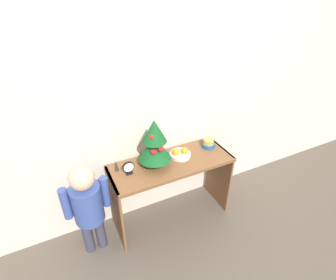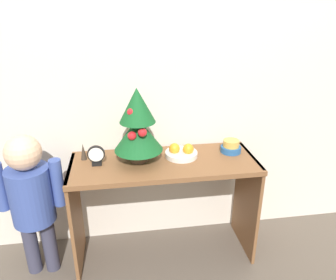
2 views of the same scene
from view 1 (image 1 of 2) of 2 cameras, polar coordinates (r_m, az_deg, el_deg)
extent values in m
plane|color=brown|center=(2.72, 2.83, -19.13)|extent=(12.00, 12.00, 0.00)
cube|color=beige|center=(2.31, -2.12, 9.89)|extent=(7.00, 0.05, 2.50)
cube|color=brown|center=(2.39, 0.75, -5.12)|extent=(1.13, 0.44, 0.03)
cube|color=brown|center=(2.47, -11.24, -14.58)|extent=(0.02, 0.40, 0.69)
cube|color=brown|center=(2.83, 10.85, -7.43)|extent=(0.02, 0.40, 0.69)
cylinder|color=#4C3828|center=(2.33, -2.79, -4.97)|extent=(0.10, 0.10, 0.05)
cylinder|color=brown|center=(2.31, -2.82, -4.07)|extent=(0.02, 0.02, 0.04)
cone|color=#145123|center=(2.24, -2.89, -1.86)|extent=(0.29, 0.29, 0.20)
cone|color=#145123|center=(2.15, -3.01, 2.00)|extent=(0.21, 0.21, 0.20)
sphere|color=red|center=(2.17, -3.14, -2.58)|extent=(0.05, 0.05, 0.05)
sphere|color=#2D4CA8|center=(2.18, -3.17, -2.65)|extent=(0.04, 0.04, 0.04)
sphere|color=red|center=(2.17, -1.59, -1.91)|extent=(0.05, 0.05, 0.05)
sphere|color=silver|center=(2.18, -3.05, 2.53)|extent=(0.05, 0.05, 0.05)
sphere|color=red|center=(2.13, -3.49, 0.71)|extent=(0.05, 0.05, 0.05)
cylinder|color=silver|center=(2.45, 2.64, -3.21)|extent=(0.20, 0.20, 0.03)
sphere|color=orange|center=(2.44, 3.64, -2.38)|extent=(0.07, 0.07, 0.07)
sphere|color=orange|center=(2.42, 1.69, -2.62)|extent=(0.07, 0.07, 0.07)
cylinder|color=#235189|center=(2.61, 8.76, -1.11)|extent=(0.13, 0.13, 0.04)
cylinder|color=gold|center=(2.58, 8.84, -0.35)|extent=(0.10, 0.10, 0.04)
cube|color=black|center=(2.27, -8.49, -7.01)|extent=(0.06, 0.04, 0.02)
cylinder|color=black|center=(2.23, -8.62, -5.80)|extent=(0.10, 0.02, 0.10)
cylinder|color=white|center=(2.23, -8.53, -5.94)|extent=(0.09, 0.00, 0.09)
cone|color=#382D23|center=(2.30, -11.19, -5.51)|extent=(0.04, 0.04, 0.10)
cylinder|color=#38384C|center=(2.55, -17.07, -19.22)|extent=(0.09, 0.09, 0.38)
cylinder|color=#38384C|center=(2.55, -14.54, -18.58)|extent=(0.09, 0.09, 0.38)
cylinder|color=#384C93|center=(2.29, -17.14, -13.10)|extent=(0.24, 0.24, 0.34)
sphere|color=#E0B28E|center=(2.11, -18.30, -7.85)|extent=(0.20, 0.20, 0.20)
cylinder|color=#384C93|center=(2.24, -21.41, -12.80)|extent=(0.07, 0.07, 0.29)
cylinder|color=#384C93|center=(2.25, -13.48, -10.85)|extent=(0.07, 0.07, 0.29)
camera|label=2|loc=(0.82, 50.60, -24.01)|focal=35.00mm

